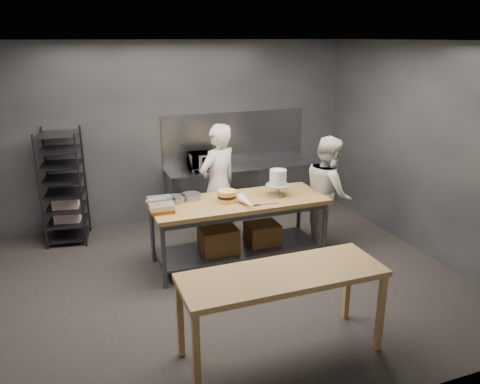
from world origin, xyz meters
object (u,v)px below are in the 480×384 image
object	(u,v)px
work_table	(238,224)
microwave	(205,161)
chef_right	(328,193)
near_counter	(282,280)
speed_rack	(64,188)
chef_behind	(218,185)
frosted_cake_stand	(278,180)
layer_cake	(227,196)

from	to	relation	value
work_table	microwave	bearing A→B (deg)	88.88
work_table	chef_right	distance (m)	1.45
near_counter	speed_rack	xyz separation A→B (m)	(-1.93, 3.66, 0.04)
work_table	chef_behind	world-z (taller)	chef_behind
microwave	speed_rack	bearing A→B (deg)	-177.97
near_counter	frosted_cake_stand	world-z (taller)	frosted_cake_stand
work_table	frosted_cake_stand	world-z (taller)	frosted_cake_stand
chef_right	microwave	size ratio (longest dim) A/B	3.13
chef_right	near_counter	bearing A→B (deg)	156.32
speed_rack	chef_right	size ratio (longest dim) A/B	1.03
near_counter	chef_behind	size ratio (longest dim) A/B	1.08
work_table	layer_cake	distance (m)	0.46
speed_rack	frosted_cake_stand	distance (m)	3.26
chef_right	speed_rack	bearing A→B (deg)	82.46
frosted_cake_stand	work_table	bearing A→B (deg)	-179.75
work_table	microwave	distance (m)	1.76
chef_right	microwave	distance (m)	2.19
layer_cake	chef_behind	bearing A→B (deg)	80.98
work_table	frosted_cake_stand	distance (m)	0.83
frosted_cake_stand	microwave	bearing A→B (deg)	108.25
work_table	layer_cake	world-z (taller)	layer_cake
speed_rack	chef_behind	distance (m)	2.35
frosted_cake_stand	layer_cake	size ratio (longest dim) A/B	1.48
microwave	frosted_cake_stand	world-z (taller)	frosted_cake_stand
chef_behind	microwave	bearing A→B (deg)	-119.94
work_table	microwave	xyz separation A→B (m)	(0.03, 1.70, 0.48)
chef_behind	work_table	bearing A→B (deg)	69.31
work_table	layer_cake	xyz separation A→B (m)	(-0.17, -0.01, 0.43)
work_table	near_counter	distance (m)	2.08
work_table	near_counter	bearing A→B (deg)	-98.32
near_counter	chef_behind	distance (m)	2.78
near_counter	chef_right	distance (m)	2.69
chef_behind	chef_right	xyz separation A→B (m)	(1.48, -0.70, -0.08)
work_table	near_counter	size ratio (longest dim) A/B	1.20
chef_right	microwave	xyz separation A→B (m)	(-1.39, 1.68, 0.20)
work_table	chef_behind	distance (m)	0.80
near_counter	chef_behind	world-z (taller)	chef_behind
layer_cake	microwave	bearing A→B (deg)	83.26
speed_rack	chef_right	world-z (taller)	speed_rack
chef_right	frosted_cake_stand	bearing A→B (deg)	107.41
chef_right	layer_cake	size ratio (longest dim) A/B	6.78
speed_rack	chef_behind	world-z (taller)	chef_behind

